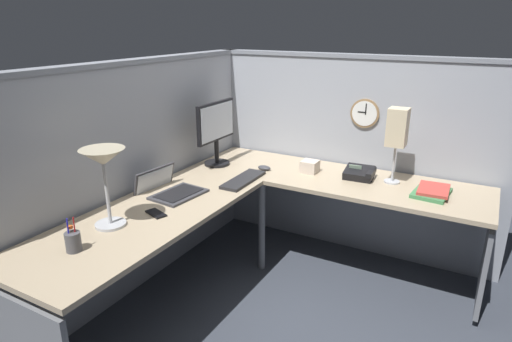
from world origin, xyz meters
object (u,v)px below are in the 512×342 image
(keyboard, at_px, (243,180))
(book_stack, at_px, (432,192))
(cell_phone, at_px, (156,213))
(computer_mouse, at_px, (264,168))
(pen_cup, at_px, (73,241))
(laptop, at_px, (168,189))
(tissue_box, at_px, (310,166))
(monitor, at_px, (216,129))
(office_phone, at_px, (360,174))
(wall_clock, at_px, (365,113))
(desk_lamp_paper, at_px, (397,130))
(desk_lamp_dome, at_px, (104,164))

(keyboard, xyz_separation_m, book_stack, (0.38, -1.22, 0.01))
(keyboard, relative_size, book_stack, 1.44)
(cell_phone, bearing_deg, book_stack, -31.67)
(computer_mouse, distance_m, pen_cup, 1.58)
(laptop, relative_size, book_stack, 1.38)
(pen_cup, relative_size, tissue_box, 1.50)
(monitor, distance_m, cell_phone, 1.03)
(computer_mouse, xyz_separation_m, cell_phone, (-1.03, 0.18, -0.01))
(cell_phone, height_order, tissue_box, tissue_box)
(monitor, height_order, office_phone, monitor)
(monitor, relative_size, wall_clock, 2.27)
(laptop, relative_size, cell_phone, 2.85)
(monitor, relative_size, book_stack, 1.68)
(laptop, xyz_separation_m, office_phone, (0.89, -1.04, 0.01))
(desk_lamp_paper, bearing_deg, laptop, 126.02)
(keyboard, distance_m, tissue_box, 0.54)
(computer_mouse, relative_size, wall_clock, 0.47)
(wall_clock, bearing_deg, office_phone, -165.04)
(keyboard, distance_m, desk_lamp_dome, 1.07)
(laptop, distance_m, computer_mouse, 0.80)
(desk_lamp_dome, xyz_separation_m, tissue_box, (1.39, -0.62, -0.32))
(book_stack, bearing_deg, pen_cup, 138.85)
(keyboard, relative_size, wall_clock, 1.95)
(monitor, bearing_deg, tissue_box, -75.54)
(pen_cup, xyz_separation_m, office_phone, (1.73, -0.94, -0.02))
(laptop, bearing_deg, desk_lamp_paper, -53.98)
(cell_phone, height_order, wall_clock, wall_clock)
(keyboard, distance_m, wall_clock, 1.06)
(desk_lamp_dome, distance_m, book_stack, 2.05)
(book_stack, bearing_deg, computer_mouse, 94.21)
(book_stack, bearing_deg, wall_clock, 57.72)
(laptop, distance_m, pen_cup, 0.85)
(pen_cup, bearing_deg, desk_lamp_paper, -33.43)
(wall_clock, bearing_deg, tissue_box, 138.72)
(laptop, height_order, desk_lamp_paper, desk_lamp_paper)
(book_stack, distance_m, wall_clock, 0.80)
(computer_mouse, bearing_deg, monitor, 99.28)
(pen_cup, distance_m, book_stack, 2.19)
(desk_lamp_paper, height_order, wall_clock, same)
(computer_mouse, distance_m, office_phone, 0.72)
(desk_lamp_paper, bearing_deg, pen_cup, 146.57)
(pen_cup, height_order, tissue_box, pen_cup)
(desk_lamp_dome, distance_m, pen_cup, 0.43)
(cell_phone, xyz_separation_m, wall_clock, (1.49, -0.80, 0.42))
(monitor, xyz_separation_m, cell_phone, (-0.97, -0.21, -0.29))
(office_phone, xyz_separation_m, tissue_box, (-0.05, 0.37, 0.01))
(keyboard, height_order, tissue_box, tissue_box)
(desk_lamp_dome, bearing_deg, book_stack, -47.88)
(tissue_box, distance_m, wall_clock, 0.58)
(laptop, relative_size, computer_mouse, 3.95)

